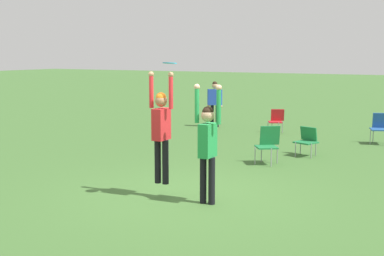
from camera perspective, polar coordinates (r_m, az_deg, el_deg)
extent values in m
plane|color=#3D662D|center=(10.12, -0.84, -7.32)|extent=(120.00, 120.00, 0.00)
cylinder|color=black|center=(10.01, -3.67, -3.56)|extent=(0.12, 0.12, 0.83)
cylinder|color=black|center=(9.92, -2.85, -3.66)|extent=(0.12, 0.12, 0.83)
cube|color=red|center=(9.85, -3.30, 0.41)|extent=(0.21, 0.38, 0.58)
sphere|color=#9E704C|center=(9.80, -3.32, 2.92)|extent=(0.22, 0.22, 0.22)
sphere|color=orange|center=(9.79, -3.32, 3.27)|extent=(0.19, 0.19, 0.19)
cylinder|color=red|center=(9.90, -4.36, 3.94)|extent=(0.08, 0.08, 0.62)
sphere|color=#9E704C|center=(9.88, -4.38, 5.73)|extent=(0.10, 0.10, 0.10)
cylinder|color=red|center=(9.67, -2.27, 3.87)|extent=(0.08, 0.08, 0.62)
sphere|color=#9E704C|center=(9.66, -2.28, 5.70)|extent=(0.10, 0.10, 0.10)
cylinder|color=black|center=(9.60, 1.20, -5.56)|extent=(0.12, 0.12, 0.85)
cylinder|color=black|center=(9.53, 2.11, -5.67)|extent=(0.12, 0.12, 0.85)
cube|color=green|center=(9.42, 1.67, -1.33)|extent=(0.21, 0.38, 0.60)
sphere|color=tan|center=(9.36, 1.68, 1.36)|extent=(0.23, 0.23, 0.23)
sphere|color=black|center=(9.35, 1.69, 1.74)|extent=(0.20, 0.20, 0.20)
cylinder|color=green|center=(9.44, 0.53, 2.48)|extent=(0.08, 0.08, 0.64)
sphere|color=tan|center=(9.41, 0.53, 4.41)|extent=(0.10, 0.10, 0.10)
cylinder|color=green|center=(9.24, 2.87, 2.35)|extent=(0.08, 0.08, 0.64)
sphere|color=tan|center=(9.22, 2.88, 4.32)|extent=(0.10, 0.10, 0.10)
cylinder|color=#2D9EDB|center=(9.50, -2.39, 6.93)|extent=(0.25, 0.25, 0.03)
cylinder|color=gray|center=(14.14, 10.97, -2.26)|extent=(0.02, 0.02, 0.38)
cylinder|color=gray|center=(14.02, 12.60, -2.39)|extent=(0.02, 0.02, 0.38)
cylinder|color=gray|center=(14.53, 11.49, -2.00)|extent=(0.02, 0.02, 0.38)
cylinder|color=gray|center=(14.41, 13.07, -2.13)|extent=(0.02, 0.02, 0.38)
cube|color=#1E753D|center=(14.24, 12.05, -1.51)|extent=(0.62, 0.62, 0.04)
cube|color=#1E753D|center=(14.43, 12.34, -0.59)|extent=(0.50, 0.25, 0.36)
cylinder|color=gray|center=(18.03, 8.10, 0.03)|extent=(0.02, 0.02, 0.40)
cylinder|color=gray|center=(17.90, 9.22, -0.05)|extent=(0.02, 0.02, 0.40)
cylinder|color=gray|center=(18.37, 8.52, 0.18)|extent=(0.02, 0.02, 0.40)
cylinder|color=gray|center=(18.25, 9.62, 0.10)|extent=(0.02, 0.02, 0.40)
cube|color=#B21E23|center=(18.11, 8.88, 0.63)|extent=(0.59, 0.59, 0.04)
cube|color=#B21E23|center=(18.27, 9.11, 1.38)|extent=(0.44, 0.29, 0.40)
cylinder|color=gray|center=(12.97, 6.74, -2.97)|extent=(0.02, 0.02, 0.44)
cylinder|color=gray|center=(12.82, 8.45, -3.13)|extent=(0.02, 0.02, 0.44)
cylinder|color=gray|center=(13.34, 7.41, -2.67)|extent=(0.02, 0.02, 0.44)
cylinder|color=gray|center=(13.20, 9.08, -2.82)|extent=(0.02, 0.02, 0.44)
cube|color=#1E753D|center=(13.05, 7.94, -2.03)|extent=(0.68, 0.68, 0.04)
cube|color=#1E753D|center=(13.21, 8.31, -0.78)|extent=(0.46, 0.38, 0.48)
cylinder|color=gray|center=(16.56, 18.48, -0.91)|extent=(0.02, 0.02, 0.46)
cylinder|color=gray|center=(17.00, 18.76, -0.70)|extent=(0.02, 0.02, 0.46)
cube|color=#235193|center=(16.71, 19.41, -0.14)|extent=(0.67, 0.67, 0.04)
cube|color=#235193|center=(16.92, 19.59, 0.78)|extent=(0.53, 0.28, 0.45)
cylinder|color=black|center=(19.53, 2.16, 1.32)|extent=(0.12, 0.12, 0.80)
cylinder|color=black|center=(19.44, 2.71, 1.28)|extent=(0.12, 0.12, 0.80)
cube|color=blue|center=(19.42, 2.44, 3.31)|extent=(0.50, 0.37, 0.57)
sphere|color=tan|center=(19.39, 2.45, 4.54)|extent=(0.22, 0.22, 0.22)
sphere|color=black|center=(19.38, 2.45, 4.72)|extent=(0.18, 0.18, 0.18)
cylinder|color=blue|center=(19.53, 1.77, 3.29)|extent=(0.08, 0.08, 0.60)
sphere|color=tan|center=(19.56, 1.77, 2.41)|extent=(0.10, 0.10, 0.10)
cylinder|color=blue|center=(19.31, 3.12, 3.23)|extent=(0.08, 0.08, 0.60)
sphere|color=tan|center=(19.33, 3.12, 2.34)|extent=(0.10, 0.10, 0.10)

